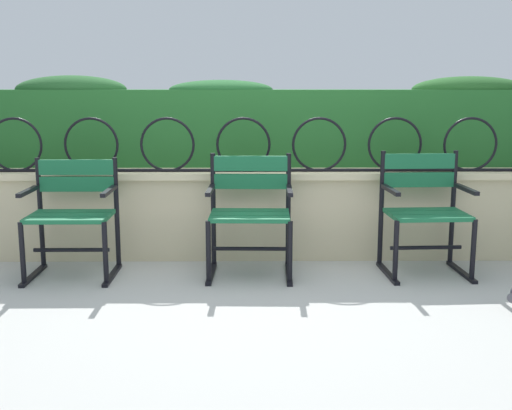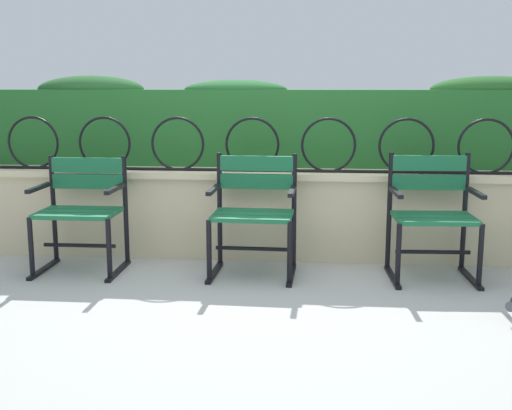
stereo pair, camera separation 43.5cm
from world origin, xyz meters
TOP-DOWN VIEW (x-y plane):
  - ground_plane at (0.00, 0.00)m, footprint 60.00×60.00m
  - stone_wall at (0.00, 0.86)m, footprint 6.22×0.41m
  - iron_arch_fence at (-0.08, 0.78)m, footprint 5.70×0.02m
  - hedge_row at (0.00, 1.28)m, footprint 6.10×0.50m
  - park_chair_left at (-1.31, 0.35)m, footprint 0.60×0.52m
  - park_chair_centre at (-0.04, 0.38)m, footprint 0.61×0.54m
  - park_chair_right at (1.22, 0.40)m, footprint 0.61×0.55m

SIDE VIEW (x-z plane):
  - ground_plane at x=0.00m, z-range 0.00..0.00m
  - stone_wall at x=0.00m, z-range 0.00..0.69m
  - park_chair_left at x=-1.31m, z-range 0.04..0.87m
  - park_chair_centre at x=-0.04m, z-range 0.03..0.89m
  - park_chair_right at x=1.22m, z-range 0.03..0.90m
  - iron_arch_fence at x=-0.08m, z-range 0.67..1.09m
  - hedge_row at x=0.00m, z-range 0.67..1.40m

